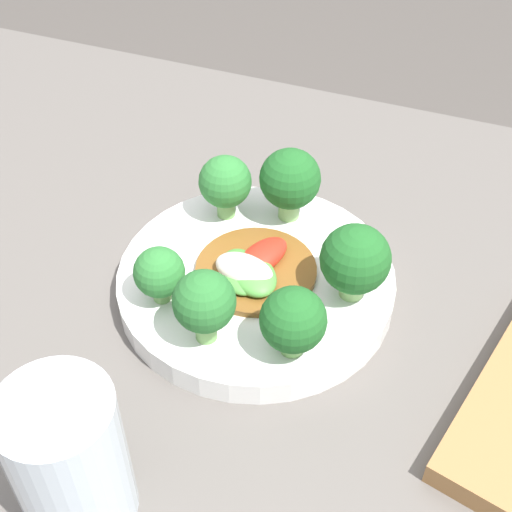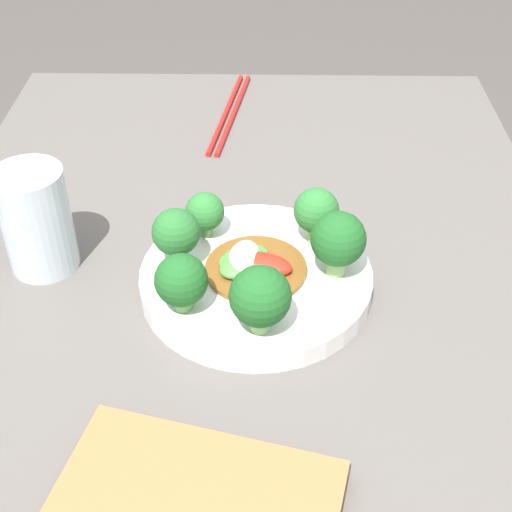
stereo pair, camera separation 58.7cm
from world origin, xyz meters
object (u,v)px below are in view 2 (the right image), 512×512
object	(u,v)px
broccoli_southeast	(181,281)
broccoli_northwest	(316,211)
broccoli_east	(260,297)
chopsticks	(230,113)
broccoli_north	(338,240)
stirfry_center	(252,263)
broccoli_south	(176,233)
drinking_glass	(36,220)
plate	(256,279)
broccoli_southwest	(205,212)

from	to	relation	value
broccoli_southeast	broccoli_northwest	world-z (taller)	broccoli_northwest
broccoli_east	chopsticks	bearing A→B (deg)	-173.82
broccoli_north	chopsticks	xyz separation A→B (m)	(-0.39, -0.13, -0.06)
broccoli_east	broccoli_southeast	bearing A→B (deg)	-109.77
broccoli_northwest	chopsticks	bearing A→B (deg)	-161.83
broccoli_southeast	stirfry_center	size ratio (longest dim) A/B	0.58
broccoli_east	broccoli_northwest	bearing A→B (deg)	157.30
broccoli_southeast	chopsticks	distance (m)	0.45
broccoli_southeast	broccoli_south	xyz separation A→B (m)	(-0.07, -0.01, 0.01)
broccoli_north	broccoli_northwest	xyz separation A→B (m)	(-0.06, -0.02, -0.00)
drinking_glass	chopsticks	xyz separation A→B (m)	(-0.35, 0.19, -0.06)
plate	broccoli_southwest	xyz separation A→B (m)	(-0.06, -0.06, 0.04)
broccoli_northwest	drinking_glass	size ratio (longest dim) A/B	0.54
plate	broccoli_northwest	world-z (taller)	broccoli_northwest
broccoli_southwest	broccoli_south	size ratio (longest dim) A/B	0.79
broccoli_east	drinking_glass	world-z (taller)	drinking_glass
plate	broccoli_north	size ratio (longest dim) A/B	3.35
drinking_glass	broccoli_north	bearing A→B (deg)	83.06
broccoli_northwest	drinking_glass	xyz separation A→B (m)	(0.02, -0.30, -0.00)
broccoli_southeast	broccoli_east	size ratio (longest dim) A/B	0.88
plate	stirfry_center	world-z (taller)	stirfry_center
broccoli_southeast	broccoli_east	distance (m)	0.08
broccoli_south	broccoli_northwest	xyz separation A→B (m)	(-0.04, 0.14, -0.00)
plate	broccoli_north	world-z (taller)	broccoli_north
drinking_glass	broccoli_southwest	bearing A→B (deg)	98.33
plate	broccoli_northwest	bearing A→B (deg)	130.83
broccoli_south	stirfry_center	size ratio (longest dim) A/B	0.63
plate	broccoli_east	xyz separation A→B (m)	(0.08, 0.01, 0.05)
broccoli_north	broccoli_southwest	bearing A→B (deg)	-114.75
broccoli_southwest	broccoli_northwest	size ratio (longest dim) A/B	0.82
broccoli_north	stirfry_center	world-z (taller)	broccoli_north
broccoli_east	broccoli_northwest	size ratio (longest dim) A/B	1.10
broccoli_south	broccoli_north	size ratio (longest dim) A/B	0.91
broccoli_southeast	drinking_glass	size ratio (longest dim) A/B	0.52
chopsticks	drinking_glass	bearing A→B (deg)	-28.07
broccoli_southeast	broccoli_northwest	bearing A→B (deg)	129.94
broccoli_northwest	chopsticks	xyz separation A→B (m)	(-0.33, -0.11, -0.06)
broccoli_southwest	broccoli_south	world-z (taller)	broccoli_south
stirfry_center	chopsticks	distance (m)	0.39
broccoli_south	chopsticks	xyz separation A→B (m)	(-0.38, 0.04, -0.06)
plate	broccoli_south	size ratio (longest dim) A/B	3.66
broccoli_southeast	broccoli_east	xyz separation A→B (m)	(0.03, 0.08, 0.00)
plate	broccoli_south	world-z (taller)	broccoli_south
broccoli_northwest	broccoli_east	bearing A→B (deg)	-22.70
plate	broccoli_southeast	bearing A→B (deg)	-50.89
broccoli_southwest	drinking_glass	bearing A→B (deg)	-81.67
chopsticks	broccoli_northwest	bearing A→B (deg)	18.17
broccoli_southwest	stirfry_center	xyz separation A→B (m)	(0.06, 0.05, -0.02)
stirfry_center	chopsticks	size ratio (longest dim) A/B	0.43
broccoli_southeast	drinking_glass	xyz separation A→B (m)	(-0.09, -0.16, 0.00)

